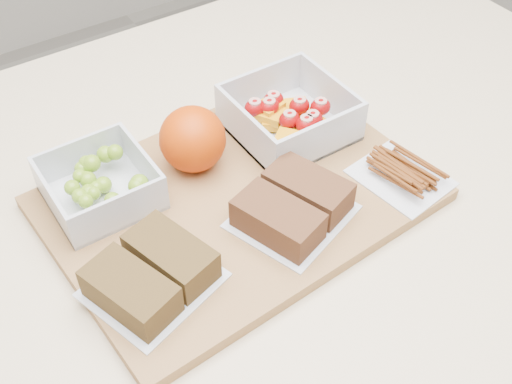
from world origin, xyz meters
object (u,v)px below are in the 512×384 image
at_px(orange, 193,139).
at_px(sandwich_bag_left, 151,274).
at_px(sandwich_bag_center, 293,206).
at_px(pretzel_bag, 402,171).
at_px(grape_container, 101,184).
at_px(fruit_container, 289,117).
at_px(cutting_board, 238,198).

relative_size(orange, sandwich_bag_left, 0.54).
distance_m(orange, sandwich_bag_center, 0.15).
xyz_separation_m(orange, sandwich_bag_left, (-0.13, -0.13, -0.02)).
distance_m(orange, pretzel_bag, 0.25).
xyz_separation_m(grape_container, fruit_container, (0.25, -0.02, 0.00)).
relative_size(cutting_board, fruit_container, 3.09).
bearing_deg(orange, cutting_board, -76.92).
bearing_deg(sandwich_bag_center, fruit_container, 55.98).
height_order(fruit_container, pretzel_bag, fruit_container).
height_order(cutting_board, pretzel_bag, pretzel_bag).
xyz_separation_m(fruit_container, orange, (-0.13, 0.01, 0.02)).
bearing_deg(grape_container, sandwich_bag_center, -42.04).
bearing_deg(orange, fruit_container, -5.02).
bearing_deg(sandwich_bag_left, orange, 47.01).
distance_m(grape_container, pretzel_bag, 0.35).
distance_m(sandwich_bag_center, pretzel_bag, 0.15).
bearing_deg(sandwich_bag_center, orange, 109.11).
distance_m(cutting_board, grape_container, 0.16).
distance_m(sandwich_bag_left, sandwich_bag_center, 0.17).
relative_size(orange, pretzel_bag, 0.68).
bearing_deg(fruit_container, grape_container, 174.99).
height_order(grape_container, orange, orange).
bearing_deg(pretzel_bag, cutting_board, 153.89).
bearing_deg(sandwich_bag_left, sandwich_bag_center, -0.62).
xyz_separation_m(grape_container, sandwich_bag_left, (-0.01, -0.14, -0.00)).
xyz_separation_m(cutting_board, fruit_container, (0.11, 0.06, 0.03)).
height_order(grape_container, sandwich_bag_left, grape_container).
distance_m(sandwich_bag_left, pretzel_bag, 0.32).
distance_m(grape_container, sandwich_bag_center, 0.22).
relative_size(grape_container, orange, 1.45).
relative_size(fruit_container, sandwich_bag_left, 0.92).
bearing_deg(cutting_board, orange, 99.83).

